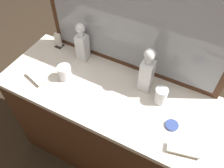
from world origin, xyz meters
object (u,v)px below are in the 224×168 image
Objects in this scene: crystal_decanter_front at (147,74)px; porcelain_dish at (172,125)px; crystal_tumbler_right at (161,96)px; silver_brush_center at (36,78)px; silver_brush_far_left at (184,151)px; crystal_tumbler_rear at (65,73)px; crystal_decanter_rear at (82,45)px; napkin_holder at (58,41)px.

crystal_decanter_front is 4.22× the size of porcelain_dish.
crystal_tumbler_right is 0.63× the size of silver_brush_center.
silver_brush_far_left is at bearing -2.60° from silver_brush_center.
crystal_tumbler_right is (0.60, 0.10, 0.00)m from crystal_tumbler_rear.
crystal_decanter_rear is 2.70× the size of crystal_tumbler_right.
silver_brush_center is 0.87m from porcelain_dish.
crystal_tumbler_right is 0.93× the size of napkin_holder.
crystal_decanter_rear reaches higher than napkin_holder.
silver_brush_far_left is 1.10m from napkin_holder.
porcelain_dish is at bearing -47.79° from crystal_tumbler_right.
crystal_decanter_front is at bearing 18.05° from crystal_tumbler_rear.
crystal_decanter_front is (0.48, -0.06, 0.01)m from crystal_decanter_rear.
crystal_tumbler_rear is 0.61m from crystal_tumbler_right.
silver_brush_far_left is at bearing -23.59° from crystal_decanter_rear.
napkin_holder is (-0.82, 0.13, -0.00)m from crystal_tumbler_right.
napkin_holder is (-1.03, 0.37, 0.03)m from silver_brush_far_left.
crystal_decanter_front reaches higher than napkin_holder.
napkin_holder reaches higher than porcelain_dish.
crystal_decanter_front is at bearing 21.62° from silver_brush_center.
crystal_tumbler_right is at bearing 131.16° from silver_brush_far_left.
porcelain_dish is at bearing -1.99° from crystal_tumbler_rear.
crystal_decanter_rear is 1.69× the size of silver_brush_center.
porcelain_dish is at bearing -18.46° from crystal_decanter_rear.
napkin_holder is (-0.06, 0.33, 0.03)m from silver_brush_center.
crystal_decanter_rear reaches higher than crystal_tumbler_rear.
crystal_decanter_rear reaches higher than silver_brush_center.
crystal_tumbler_rear is 0.82m from silver_brush_far_left.
crystal_decanter_rear is 0.23m from napkin_holder.
silver_brush_far_left is at bearing -41.92° from crystal_decanter_front.
crystal_tumbler_rear is at bearing 31.42° from silver_brush_center.
silver_brush_far_left is 1.56× the size of napkin_holder.
porcelain_dish is at bearing -15.43° from napkin_holder.
silver_brush_center is at bearing 177.40° from silver_brush_far_left.
crystal_tumbler_rear is 0.58× the size of silver_brush_center.
silver_brush_center is at bearing -165.21° from crystal_tumbler_right.
crystal_tumbler_right reaches higher than silver_brush_center.
silver_brush_far_left is (0.81, -0.35, -0.10)m from crystal_decanter_rear.
crystal_decanter_rear is 0.22m from crystal_tumbler_rear.
crystal_decanter_rear is at bearing 156.41° from silver_brush_far_left.
napkin_holder reaches higher than silver_brush_center.
crystal_tumbler_right reaches higher than porcelain_dish.
crystal_tumbler_rear is at bearing -170.22° from crystal_tumbler_right.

